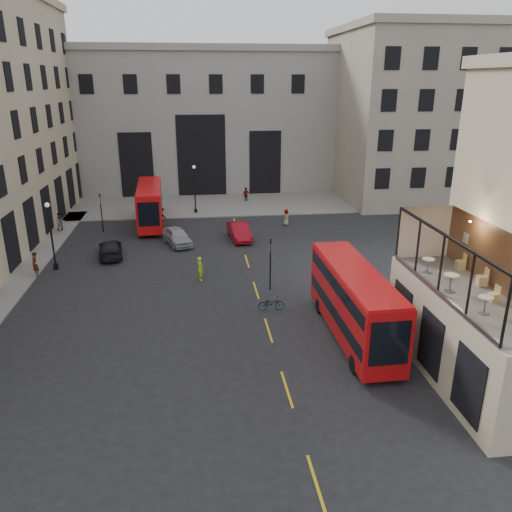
{
  "coord_description": "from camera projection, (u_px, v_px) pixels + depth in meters",
  "views": [
    {
      "loc": [
        -5.96,
        -20.01,
        13.96
      ],
      "look_at": [
        -2.16,
        10.75,
        3.0
      ],
      "focal_mm": 35.0,
      "sensor_mm": 36.0,
      "label": 1
    }
  ],
  "objects": [
    {
      "name": "bus_near",
      "position": [
        354.0,
        300.0,
        27.96
      ],
      "size": [
        2.52,
        10.37,
        4.13
      ],
      "color": "#A90B0E",
      "rests_on": "ground"
    },
    {
      "name": "cafe_chair_c",
      "position": [
        482.0,
        280.0,
        24.0
      ],
      "size": [
        0.48,
        0.48,
        0.88
      ],
      "color": "tan",
      "rests_on": "cafe_floor"
    },
    {
      "name": "pedestrian_a",
      "position": [
        61.0,
        223.0,
        48.14
      ],
      "size": [
        1.14,
        1.04,
        1.91
      ],
      "primitive_type": "imported",
      "rotation": [
        0.0,
        0.0,
        0.42
      ],
      "color": "gray",
      "rests_on": "ground"
    },
    {
      "name": "traffic_light_far",
      "position": [
        101.0,
        208.0,
        47.72
      ],
      "size": [
        0.16,
        0.2,
        3.8
      ],
      "color": "black",
      "rests_on": "ground"
    },
    {
      "name": "cafe_table_far",
      "position": [
        428.0,
        263.0,
        25.48
      ],
      "size": [
        0.61,
        0.61,
        0.77
      ],
      "color": "silver",
      "rests_on": "cafe_floor"
    },
    {
      "name": "pedestrian_b",
      "position": [
        161.0,
        217.0,
        50.04
      ],
      "size": [
        1.39,
        1.45,
        1.98
      ],
      "primitive_type": "imported",
      "rotation": [
        0.0,
        0.0,
        0.86
      ],
      "color": "gray",
      "rests_on": "ground"
    },
    {
      "name": "cafe_floor",
      "position": [
        468.0,
        293.0,
        23.31
      ],
      "size": [
        3.0,
        10.0,
        0.1
      ],
      "primitive_type": "cube",
      "color": "slate",
      "rests_on": "host_frontage"
    },
    {
      "name": "bus_far",
      "position": [
        150.0,
        203.0,
        50.21
      ],
      "size": [
        2.87,
        10.29,
        4.06
      ],
      "color": "red",
      "rests_on": "ground"
    },
    {
      "name": "pedestrian_d",
      "position": [
        286.0,
        217.0,
        50.48
      ],
      "size": [
        0.65,
        0.88,
        1.66
      ],
      "primitive_type": "imported",
      "rotation": [
        0.0,
        0.0,
        1.73
      ],
      "color": "gray",
      "rests_on": "ground"
    },
    {
      "name": "pavement_far",
      "position": [
        195.0,
        205.0,
        58.91
      ],
      "size": [
        40.0,
        12.0,
        0.12
      ],
      "primitive_type": "cube",
      "color": "slate",
      "rests_on": "ground"
    },
    {
      "name": "cafe_chair_b",
      "position": [
        494.0,
        297.0,
        22.21
      ],
      "size": [
        0.43,
        0.43,
        0.78
      ],
      "color": "tan",
      "rests_on": "cafe_floor"
    },
    {
      "name": "gateway",
      "position": [
        200.0,
        117.0,
        65.26
      ],
      "size": [
        35.0,
        10.6,
        18.0
      ],
      "color": "gray",
      "rests_on": "ground"
    },
    {
      "name": "car_b",
      "position": [
        239.0,
        231.0,
        46.04
      ],
      "size": [
        2.11,
        4.76,
        1.52
      ],
      "primitive_type": "imported",
      "rotation": [
        0.0,
        0.0,
        0.11
      ],
      "color": "maroon",
      "rests_on": "ground"
    },
    {
      "name": "cyclist",
      "position": [
        200.0,
        269.0,
        36.56
      ],
      "size": [
        0.63,
        0.77,
        1.8
      ],
      "primitive_type": "imported",
      "rotation": [
        0.0,
        0.0,
        1.92
      ],
      "color": "#BADD17",
      "rests_on": "ground"
    },
    {
      "name": "pedestrian_c",
      "position": [
        246.0,
        195.0,
        60.07
      ],
      "size": [
        1.13,
        0.79,
        1.78
      ],
      "primitive_type": "imported",
      "rotation": [
        0.0,
        0.0,
        3.52
      ],
      "color": "gray",
      "rests_on": "ground"
    },
    {
      "name": "pedestrian_e",
      "position": [
        35.0,
        265.0,
        37.16
      ],
      "size": [
        0.69,
        0.82,
        1.91
      ],
      "primitive_type": "imported",
      "rotation": [
        0.0,
        0.0,
        5.1
      ],
      "color": "gray",
      "rests_on": "ground"
    },
    {
      "name": "street_lamp_a",
      "position": [
        52.0,
        240.0,
        38.15
      ],
      "size": [
        0.36,
        0.36,
        5.33
      ],
      "color": "black",
      "rests_on": "ground"
    },
    {
      "name": "cafe_chair_d",
      "position": [
        461.0,
        264.0,
        26.05
      ],
      "size": [
        0.47,
        0.47,
        0.86
      ],
      "color": "tan",
      "rests_on": "cafe_floor"
    },
    {
      "name": "bicycle",
      "position": [
        271.0,
        303.0,
        31.97
      ],
      "size": [
        1.67,
        0.62,
        0.87
      ],
      "primitive_type": "imported",
      "rotation": [
        0.0,
        0.0,
        1.54
      ],
      "color": "gray",
      "rests_on": "ground"
    },
    {
      "name": "host_frontage",
      "position": [
        461.0,
        337.0,
        24.08
      ],
      "size": [
        3.0,
        11.0,
        4.5
      ],
      "primitive_type": "cube",
      "color": "#BAAF8C",
      "rests_on": "ground"
    },
    {
      "name": "traffic_light_near",
      "position": [
        270.0,
        257.0,
        34.38
      ],
      "size": [
        0.16,
        0.2,
        3.8
      ],
      "color": "black",
      "rests_on": "ground"
    },
    {
      "name": "car_a",
      "position": [
        177.0,
        236.0,
        44.6
      ],
      "size": [
        3.13,
        4.78,
        1.51
      ],
      "primitive_type": "imported",
      "rotation": [
        0.0,
        0.0,
        0.33
      ],
      "color": "#9D9EA4",
      "rests_on": "ground"
    },
    {
      "name": "ground",
      "position": [
        328.0,
        386.0,
        24.07
      ],
      "size": [
        140.0,
        140.0,
        0.0
      ],
      "primitive_type": "plane",
      "color": "black",
      "rests_on": "ground"
    },
    {
      "name": "building_right",
      "position": [
        408.0,
        111.0,
        60.32
      ],
      "size": [
        16.6,
        18.6,
        20.0
      ],
      "color": "#9F9180",
      "rests_on": "ground"
    },
    {
      "name": "cafe_table_mid",
      "position": [
        451.0,
        280.0,
        23.19
      ],
      "size": [
        0.68,
        0.68,
        0.85
      ],
      "color": "silver",
      "rests_on": "cafe_floor"
    },
    {
      "name": "car_c",
      "position": [
        111.0,
        248.0,
        41.66
      ],
      "size": [
        2.59,
        4.88,
        1.35
      ],
      "primitive_type": "imported",
      "rotation": [
        0.0,
        0.0,
        3.3
      ],
      "color": "black",
      "rests_on": "ground"
    },
    {
      "name": "street_lamp_b",
      "position": [
        195.0,
        192.0,
        54.39
      ],
      "size": [
        0.36,
        0.36,
        5.33
      ],
      "color": "black",
      "rests_on": "ground"
    },
    {
      "name": "cafe_table_near",
      "position": [
        485.0,
        302.0,
        21.01
      ],
      "size": [
        0.62,
        0.62,
        0.77
      ],
      "color": "beige",
      "rests_on": "cafe_floor"
    }
  ]
}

